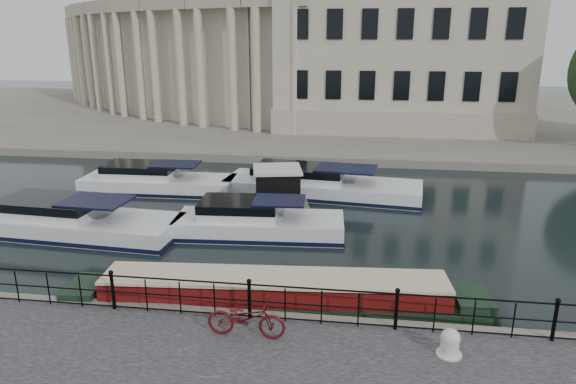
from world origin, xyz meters
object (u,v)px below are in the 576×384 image
object	(u,v)px
mooring_bollard	(450,343)
harbour_hut	(277,191)
bicycle	(246,318)
narrowboat	(274,301)

from	to	relation	value
mooring_bollard	harbour_hut	world-z (taller)	harbour_hut
bicycle	narrowboat	world-z (taller)	bicycle
bicycle	narrowboat	distance (m)	2.44
harbour_hut	narrowboat	bearing A→B (deg)	-93.58
bicycle	narrowboat	size ratio (longest dim) A/B	0.16
mooring_bollard	narrowboat	size ratio (longest dim) A/B	0.05
narrowboat	mooring_bollard	bearing A→B (deg)	-31.20
narrowboat	bicycle	bearing A→B (deg)	-103.30
narrowboat	harbour_hut	distance (m)	9.71
bicycle	harbour_hut	xyz separation A→B (m)	(-1.04, 11.89, -0.14)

